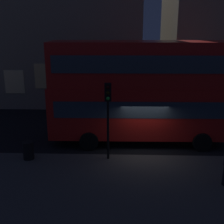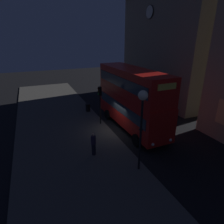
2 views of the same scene
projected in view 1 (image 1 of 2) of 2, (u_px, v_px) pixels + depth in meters
ground_plane at (144, 151)px, 15.70m from camera, size 80.00×80.00×0.00m
sidewalk_slab at (153, 205)px, 10.87m from camera, size 44.00×8.44×0.12m
building_with_clock at (54, 5)px, 25.31m from camera, size 15.20×9.26×16.51m
double_decker_bus at (139, 88)px, 16.04m from camera, size 10.10×2.99×5.75m
traffic_light_near_kerb at (108, 106)px, 13.70m from camera, size 0.34×0.37×3.85m
litter_bin at (28, 150)px, 14.35m from camera, size 0.53×0.53×0.91m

